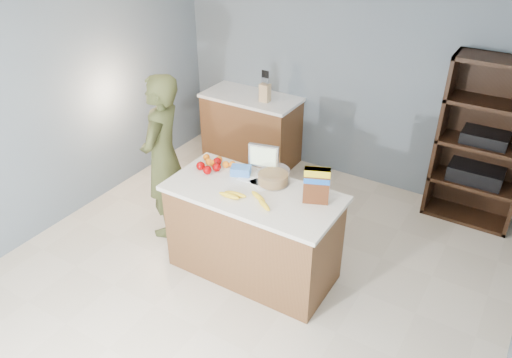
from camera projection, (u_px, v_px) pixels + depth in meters
The scene contains 15 objects.
floor at pixel (236, 289), 4.60m from camera, with size 4.50×5.00×0.02m, color beige.
walls at pixel (232, 125), 3.75m from camera, with size 4.52×5.02×2.51m.
counter_peninsula at pixel (253, 236), 4.60m from camera, with size 1.56×0.76×0.90m.
back_cabinet at pixel (251, 128), 6.51m from camera, with size 1.24×0.62×0.90m.
shelving_unit at pixel (483, 146), 5.18m from camera, with size 0.90×0.40×1.80m.
person at pixel (163, 158), 4.96m from camera, with size 0.63×0.41×1.72m, color #3C411F.
knife_block at pixel (265, 92), 6.07m from camera, with size 0.12×0.10×0.31m.
envelopes at pixel (255, 182), 4.48m from camera, with size 0.36×0.21×0.00m.
bananas at pixel (247, 198), 4.22m from camera, with size 0.52×0.22×0.04m.
apples at pixel (210, 166), 4.65m from camera, with size 0.23×0.26×0.08m.
oranges at pixel (217, 162), 4.74m from camera, with size 0.36×0.16×0.07m.
blue_carton at pixel (241, 171), 4.58m from camera, with size 0.18×0.12×0.08m, color blue.
salad_bowl at pixel (273, 177), 4.45m from camera, with size 0.30×0.30×0.13m.
tv at pixel (264, 157), 4.55m from camera, with size 0.28×0.12×0.28m.
cereal_box at pixel (317, 183), 4.11m from camera, with size 0.23×0.16×0.32m.
Camera 1 is at (1.94, -2.83, 3.23)m, focal length 35.00 mm.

